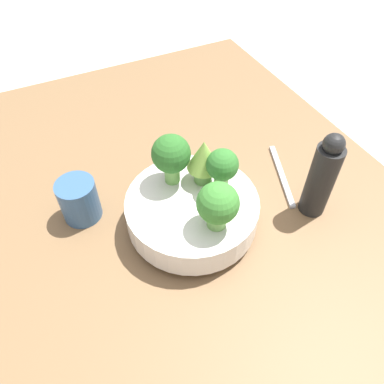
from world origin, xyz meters
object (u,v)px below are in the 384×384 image
at_px(cup, 79,200).
at_px(pepper_mill, 322,177).
at_px(fork, 282,175).
at_px(bowl, 192,211).

bearing_deg(cup, pepper_mill, -114.05).
distance_m(cup, fork, 0.38).
xyz_separation_m(pepper_mill, fork, (0.09, 0.00, -0.08)).
relative_size(cup, pepper_mill, 0.46).
xyz_separation_m(bowl, fork, (0.03, -0.21, -0.03)).
height_order(pepper_mill, fork, pepper_mill).
bearing_deg(bowl, pepper_mill, -106.26).
bearing_deg(cup, bowl, -122.78).
xyz_separation_m(bowl, cup, (0.10, 0.16, 0.00)).
relative_size(cup, fork, 0.49).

